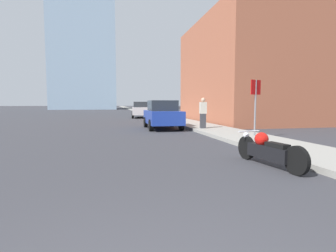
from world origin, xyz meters
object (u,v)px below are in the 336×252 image
at_px(parked_car_blue, 162,115).
at_px(parked_car_silver, 141,110).
at_px(stop_sign, 256,98).
at_px(motorcycle, 267,150).
at_px(pedestrian, 203,113).

relative_size(parked_car_blue, parked_car_silver, 0.86).
relative_size(parked_car_silver, stop_sign, 2.02).
bearing_deg(motorcycle, stop_sign, 55.60).
relative_size(motorcycle, parked_car_silver, 0.49).
height_order(stop_sign, pedestrian, stop_sign).
relative_size(motorcycle, stop_sign, 0.99).
bearing_deg(motorcycle, parked_car_blue, 86.75).
bearing_deg(stop_sign, motorcycle, -117.12).
bearing_deg(stop_sign, pedestrian, 106.27).
bearing_deg(pedestrian, motorcycle, -98.85).
height_order(parked_car_silver, stop_sign, stop_sign).
xyz_separation_m(parked_car_blue, stop_sign, (2.92, -5.20, 0.88)).
distance_m(motorcycle, pedestrian, 8.01).
distance_m(motorcycle, parked_car_blue, 9.63).
xyz_separation_m(parked_car_silver, stop_sign, (2.81, -17.89, 0.85)).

